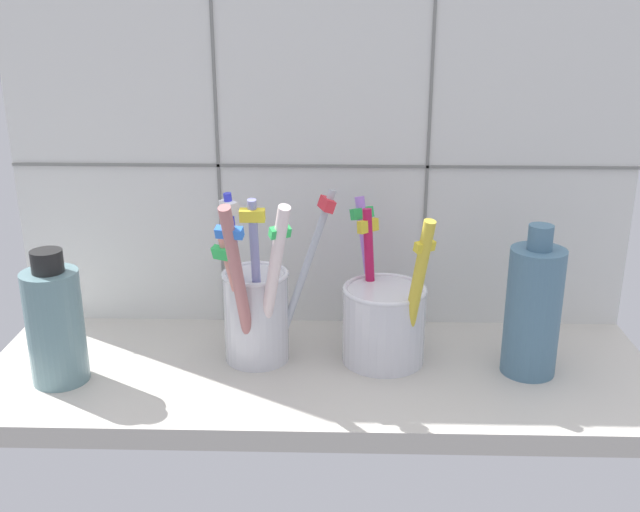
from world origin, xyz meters
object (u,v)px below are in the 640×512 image
Objects in this scene: toothbrush_cup_right at (384,319)px; soap_bottle at (55,324)px; toothbrush_cup_left at (257,308)px; ceramic_vase at (532,308)px.

toothbrush_cup_right is 30.45cm from soap_bottle.
ceramic_vase is at bearing -2.58° from toothbrush_cup_left.
toothbrush_cup_right reaches higher than ceramic_vase.
toothbrush_cup_left reaches higher than soap_bottle.
toothbrush_cup_right is at bearing 172.55° from ceramic_vase.
toothbrush_cup_left is 18.35cm from soap_bottle.
toothbrush_cup_left is 1.39× the size of soap_bottle.
toothbrush_cup_right reaches higher than soap_bottle.
toothbrush_cup_right is 1.08× the size of ceramic_vase.
toothbrush_cup_left is 1.22× the size of ceramic_vase.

